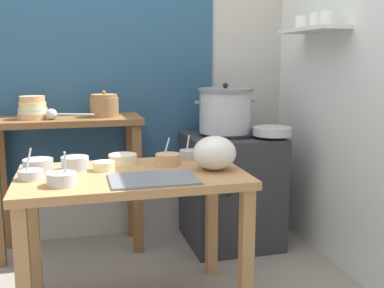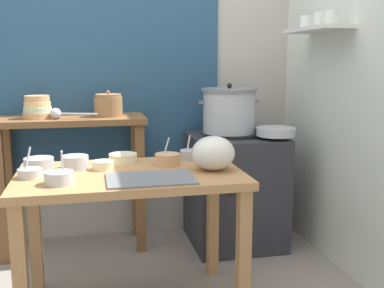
# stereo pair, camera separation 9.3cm
# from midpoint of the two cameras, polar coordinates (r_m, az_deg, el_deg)

# --- Properties ---
(wall_back) EXTENTS (4.40, 0.12, 2.60)m
(wall_back) POSITION_cam_midpoint_polar(r_m,az_deg,el_deg) (3.33, -8.48, 10.94)
(wall_back) COLOR #B2ADA3
(wall_back) RESTS_ON ground
(wall_right) EXTENTS (0.30, 3.20, 2.60)m
(wall_right) POSITION_cam_midpoint_polar(r_m,az_deg,el_deg) (2.88, 20.60, 10.47)
(wall_right) COLOR silver
(wall_right) RESTS_ON ground
(prep_table) EXTENTS (1.10, 0.66, 0.72)m
(prep_table) POSITION_cam_midpoint_polar(r_m,az_deg,el_deg) (2.31, -6.47, -6.15)
(prep_table) COLOR #B27F4C
(prep_table) RESTS_ON ground
(back_shelf_table) EXTENTS (0.96, 0.40, 0.90)m
(back_shelf_table) POSITION_cam_midpoint_polar(r_m,az_deg,el_deg) (3.11, -13.88, -0.78)
(back_shelf_table) COLOR brown
(back_shelf_table) RESTS_ON ground
(stove_block) EXTENTS (0.60, 0.61, 0.78)m
(stove_block) POSITION_cam_midpoint_polar(r_m,az_deg,el_deg) (3.21, 6.11, -5.61)
(stove_block) COLOR #2D2D33
(stove_block) RESTS_ON ground
(steamer_pot) EXTENTS (0.42, 0.37, 0.34)m
(steamer_pot) POSITION_cam_midpoint_polar(r_m,az_deg,el_deg) (3.11, 5.49, 4.19)
(steamer_pot) COLOR #B7BABF
(steamer_pot) RESTS_ON stove_block
(clay_pot) EXTENTS (0.18, 0.18, 0.17)m
(clay_pot) POSITION_cam_midpoint_polar(r_m,az_deg,el_deg) (3.07, -9.44, 4.78)
(clay_pot) COLOR olive
(clay_pot) RESTS_ON back_shelf_table
(bowl_stack_enamel) EXTENTS (0.19, 0.19, 0.14)m
(bowl_stack_enamel) POSITION_cam_midpoint_polar(r_m,az_deg,el_deg) (3.06, -17.85, 4.30)
(bowl_stack_enamel) COLOR tan
(bowl_stack_enamel) RESTS_ON back_shelf_table
(ladle) EXTENTS (0.29, 0.12, 0.07)m
(ladle) POSITION_cam_midpoint_polar(r_m,az_deg,el_deg) (2.98, -15.51, 3.67)
(ladle) COLOR #B7BABF
(ladle) RESTS_ON back_shelf_table
(serving_tray) EXTENTS (0.40, 0.28, 0.01)m
(serving_tray) POSITION_cam_midpoint_polar(r_m,az_deg,el_deg) (2.12, -3.96, -4.32)
(serving_tray) COLOR slate
(serving_tray) RESTS_ON prep_table
(plastic_bag) EXTENTS (0.22, 0.21, 0.17)m
(plastic_bag) POSITION_cam_midpoint_polar(r_m,az_deg,el_deg) (2.29, 3.82, -1.15)
(plastic_bag) COLOR silver
(plastic_bag) RESTS_ON prep_table
(wide_pan) EXTENTS (0.25, 0.25, 0.05)m
(wide_pan) POSITION_cam_midpoint_polar(r_m,az_deg,el_deg) (3.03, 11.26, 1.52)
(wide_pan) COLOR #B7BABF
(wide_pan) RESTS_ON stove_block
(prep_bowl_0) EXTENTS (0.13, 0.13, 0.16)m
(prep_bowl_0) POSITION_cam_midpoint_polar(r_m,az_deg,el_deg) (2.11, -14.99, -4.01)
(prep_bowl_0) COLOR #B7BABF
(prep_bowl_0) RESTS_ON prep_table
(prep_bowl_1) EXTENTS (0.14, 0.14, 0.07)m
(prep_bowl_1) POSITION_cam_midpoint_polar(r_m,az_deg,el_deg) (2.39, -13.29, -2.16)
(prep_bowl_1) COLOR #B7BABF
(prep_bowl_1) RESTS_ON prep_table
(prep_bowl_2) EXTENTS (0.11, 0.11, 0.13)m
(prep_bowl_2) POSITION_cam_midpoint_polar(r_m,az_deg,el_deg) (2.54, 0.82, -1.29)
(prep_bowl_2) COLOR #B7BABF
(prep_bowl_2) RESTS_ON prep_table
(prep_bowl_3) EXTENTS (0.11, 0.11, 0.14)m
(prep_bowl_3) POSITION_cam_midpoint_polar(r_m,az_deg,el_deg) (2.26, -18.43, -3.40)
(prep_bowl_3) COLOR #B7BABF
(prep_bowl_3) RESTS_ON prep_table
(prep_bowl_4) EXTENTS (0.15, 0.15, 0.05)m
(prep_bowl_4) POSITION_cam_midpoint_polar(r_m,az_deg,el_deg) (2.47, -7.52, -1.74)
(prep_bowl_4) COLOR beige
(prep_bowl_4) RESTS_ON prep_table
(prep_bowl_5) EXTENTS (0.15, 0.15, 0.05)m
(prep_bowl_5) POSITION_cam_midpoint_polar(r_m,az_deg,el_deg) (2.45, -17.50, -2.22)
(prep_bowl_5) COLOR #B7BABF
(prep_bowl_5) RESTS_ON prep_table
(prep_bowl_6) EXTENTS (0.11, 0.11, 0.05)m
(prep_bowl_6) POSITION_cam_midpoint_polar(r_m,az_deg,el_deg) (2.34, -9.89, -2.56)
(prep_bowl_6) COLOR beige
(prep_bowl_6) RESTS_ON prep_table
(prep_bowl_7) EXTENTS (0.13, 0.13, 0.14)m
(prep_bowl_7) POSITION_cam_midpoint_polar(r_m,az_deg,el_deg) (2.41, -1.98, -1.86)
(prep_bowl_7) COLOR tan
(prep_bowl_7) RESTS_ON prep_table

